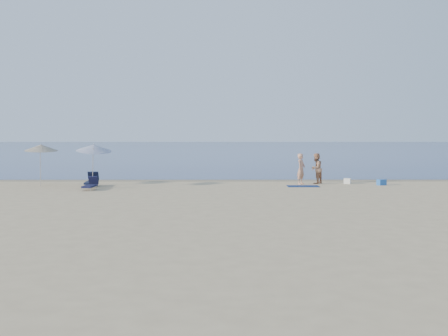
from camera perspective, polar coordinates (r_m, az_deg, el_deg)
The scene contains 12 objects.
ground at distance 16.30m, azimuth 5.54°, elevation -6.99°, with size 160.00×160.00×0.00m, color tan.
sea at distance 116.00m, azimuth 0.57°, elevation 2.07°, with size 240.00×160.00×0.01m, color #0D1D4F.
wet_sand_strip at distance 35.51m, azimuth 2.39°, elevation -1.27°, with size 240.00×1.60×0.00m, color #847254.
person_left at distance 33.07m, azimuth 7.84°, elevation -0.09°, with size 0.66×0.43×1.81m, color tan.
person_right at distance 33.62m, azimuth 9.34°, elevation -0.04°, with size 0.88×0.68×1.81m, color tan.
beach_towel at distance 31.78m, azimuth 8.03°, elevation -1.84°, with size 1.75×0.97×0.03m, color #0E1F4A.
white_bag at distance 33.91m, azimuth 12.43°, elevation -1.31°, with size 0.38×0.32×0.32m, color white.
blue_cooler at distance 33.50m, azimuth 15.71°, elevation -1.40°, with size 0.47×0.34×0.34m, color blue.
umbrella_near at distance 31.84m, azimuth -13.07°, elevation 2.01°, with size 2.58×2.59×2.54m.
umbrella_far at distance 33.39m, azimuth -18.09°, elevation 1.98°, with size 2.41×2.42×2.47m.
lounger_left at distance 32.27m, azimuth -13.29°, elevation -1.32°, with size 0.75×1.87×0.81m.
lounger_right at distance 30.49m, azimuth -13.42°, elevation -1.69°, with size 0.59×1.56×0.68m.
Camera 1 is at (-1.63, -15.95, 2.97)m, focal length 45.00 mm.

